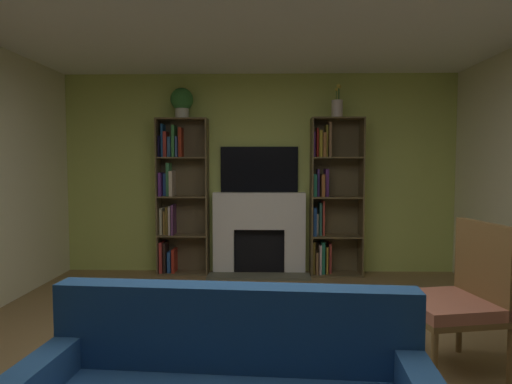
{
  "coord_description": "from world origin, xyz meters",
  "views": [
    {
      "loc": [
        0.1,
        -2.84,
        1.46
      ],
      "look_at": [
        0.0,
        1.26,
        1.19
      ],
      "focal_mm": 31.7,
      "sensor_mm": 36.0,
      "label": 1
    }
  ],
  "objects_px": {
    "bookshelf_left": "(177,197)",
    "bookshelf_right": "(329,199)",
    "potted_plant": "(182,101)",
    "vase_with_flowers": "(337,107)",
    "tv": "(259,169)",
    "fireplace": "(259,231)",
    "armchair": "(460,295)"
  },
  "relations": [
    {
      "from": "tv",
      "to": "bookshelf_right",
      "type": "xyz_separation_m",
      "value": [
        0.91,
        -0.09,
        -0.38
      ]
    },
    {
      "from": "fireplace",
      "to": "tv",
      "type": "relative_size",
      "value": 1.28
    },
    {
      "from": "fireplace",
      "to": "bookshelf_right",
      "type": "distance_m",
      "value": 1.01
    },
    {
      "from": "bookshelf_right",
      "to": "armchair",
      "type": "distance_m",
      "value": 2.83
    },
    {
      "from": "bookshelf_left",
      "to": "armchair",
      "type": "xyz_separation_m",
      "value": [
        2.53,
        -2.76,
        -0.48
      ]
    },
    {
      "from": "tv",
      "to": "armchair",
      "type": "distance_m",
      "value": 3.29
    },
    {
      "from": "vase_with_flowers",
      "to": "armchair",
      "type": "relative_size",
      "value": 0.41
    },
    {
      "from": "fireplace",
      "to": "armchair",
      "type": "xyz_separation_m",
      "value": [
        1.45,
        -2.76,
        -0.02
      ]
    },
    {
      "from": "tv",
      "to": "armchair",
      "type": "height_order",
      "value": "tv"
    },
    {
      "from": "bookshelf_left",
      "to": "vase_with_flowers",
      "type": "relative_size",
      "value": 4.75
    },
    {
      "from": "fireplace",
      "to": "bookshelf_left",
      "type": "height_order",
      "value": "bookshelf_left"
    },
    {
      "from": "fireplace",
      "to": "bookshelf_right",
      "type": "xyz_separation_m",
      "value": [
        0.91,
        -0.02,
        0.43
      ]
    },
    {
      "from": "vase_with_flowers",
      "to": "tv",
      "type": "bearing_deg",
      "value": 173.15
    },
    {
      "from": "bookshelf_left",
      "to": "bookshelf_right",
      "type": "height_order",
      "value": "same"
    },
    {
      "from": "fireplace",
      "to": "vase_with_flowers",
      "type": "distance_m",
      "value": 1.89
    },
    {
      "from": "fireplace",
      "to": "bookshelf_left",
      "type": "bearing_deg",
      "value": -180.0
    },
    {
      "from": "fireplace",
      "to": "bookshelf_left",
      "type": "xyz_separation_m",
      "value": [
        -1.08,
        -0.0,
        0.46
      ]
    },
    {
      "from": "vase_with_flowers",
      "to": "armchair",
      "type": "xyz_separation_m",
      "value": [
        0.45,
        -2.72,
        -1.63
      ]
    },
    {
      "from": "tv",
      "to": "vase_with_flowers",
      "type": "relative_size",
      "value": 2.38
    },
    {
      "from": "fireplace",
      "to": "bookshelf_right",
      "type": "height_order",
      "value": "bookshelf_right"
    },
    {
      "from": "tv",
      "to": "bookshelf_left",
      "type": "xyz_separation_m",
      "value": [
        -1.08,
        -0.07,
        -0.35
      ]
    },
    {
      "from": "bookshelf_left",
      "to": "bookshelf_right",
      "type": "bearing_deg",
      "value": -0.52
    },
    {
      "from": "potted_plant",
      "to": "vase_with_flowers",
      "type": "distance_m",
      "value": 2.0
    },
    {
      "from": "fireplace",
      "to": "bookshelf_right",
      "type": "relative_size",
      "value": 0.64
    },
    {
      "from": "potted_plant",
      "to": "armchair",
      "type": "relative_size",
      "value": 0.37
    },
    {
      "from": "potted_plant",
      "to": "bookshelf_left",
      "type": "bearing_deg",
      "value": 151.08
    },
    {
      "from": "tv",
      "to": "potted_plant",
      "type": "bearing_deg",
      "value": -173.13
    },
    {
      "from": "bookshelf_right",
      "to": "fireplace",
      "type": "bearing_deg",
      "value": 178.87
    },
    {
      "from": "vase_with_flowers",
      "to": "armchair",
      "type": "distance_m",
      "value": 3.2
    },
    {
      "from": "bookshelf_left",
      "to": "armchair",
      "type": "distance_m",
      "value": 3.78
    },
    {
      "from": "bookshelf_left",
      "to": "fireplace",
      "type": "bearing_deg",
      "value": 0.0
    },
    {
      "from": "tv",
      "to": "bookshelf_right",
      "type": "distance_m",
      "value": 0.99
    }
  ]
}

